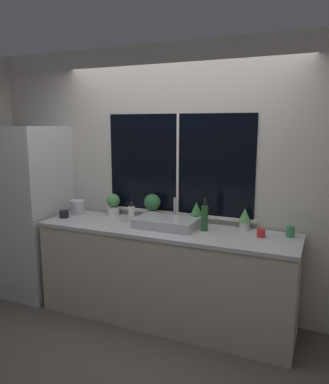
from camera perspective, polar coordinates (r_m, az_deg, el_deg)
name	(u,v)px	position (r m, az deg, el deg)	size (l,w,h in m)	color
ground_plane	(150,334)	(3.69, -2.17, -20.86)	(14.00, 14.00, 0.00)	#4C4742
wall_back	(179,179)	(3.84, 2.24, 1.92)	(8.00, 0.09, 2.70)	#BCB7AD
wall_left	(58,163)	(5.67, -15.99, 4.26)	(0.06, 7.00, 2.70)	#BCB7AD
counter	(164,274)	(3.74, -0.07, -12.41)	(2.50, 0.65, 0.94)	#B2A893
refrigerator	(34,211)	(4.47, -19.32, -2.75)	(0.64, 0.74, 1.89)	#B7B7BC
sink	(167,223)	(3.60, 0.32, -4.67)	(0.59, 0.41, 0.25)	#ADADB2
potted_plant_far_left	(113,204)	(4.08, -7.81, -1.81)	(0.14, 0.14, 0.24)	silver
potted_plant_center_left	(152,205)	(3.86, -1.87, -1.98)	(0.17, 0.17, 0.27)	silver
potted_plant_center_right	(196,212)	(3.69, 4.87, -3.12)	(0.12, 0.12, 0.23)	silver
potted_plant_far_right	(245,218)	(3.57, 12.13, -3.92)	(0.11, 0.11, 0.21)	silver
soap_bottle	(132,214)	(3.77, -5.03, -3.35)	(0.06, 0.06, 0.21)	white
bottle_tall	(205,217)	(3.48, 6.12, -3.87)	(0.06, 0.06, 0.30)	#235128
mug_red	(261,233)	(3.40, 14.49, -6.04)	(0.07, 0.07, 0.08)	#B72D28
mug_green	(290,231)	(3.48, 18.62, -5.70)	(0.07, 0.07, 0.10)	#38844C
mug_black	(64,214)	(4.10, -15.06, -3.27)	(0.10, 0.10, 0.08)	black
kettle	(78,207)	(4.23, -13.08, -2.18)	(0.16, 0.16, 0.17)	#B2B2B7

